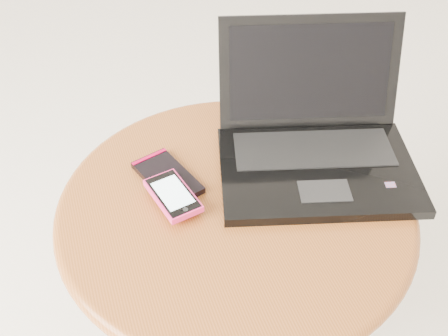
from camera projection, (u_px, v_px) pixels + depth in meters
name	position (u px, v px, depth m)	size (l,w,h in m)	color
table	(235.00, 242.00, 0.94)	(0.57, 0.57, 0.45)	#5D2E1D
laptop	(315.00, 141.00, 0.93)	(0.38, 0.36, 0.20)	black
phone_black	(167.00, 177.00, 0.91)	(0.10, 0.14, 0.01)	black
phone_pink	(173.00, 195.00, 0.86)	(0.07, 0.11, 0.01)	#F92975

